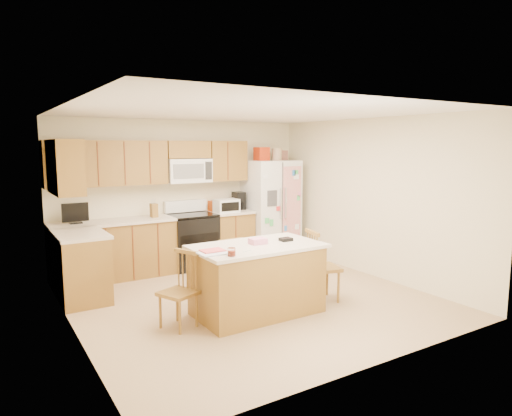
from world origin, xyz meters
TOP-DOWN VIEW (x-y plane):
  - ground at (0.00, 0.00)m, footprint 4.50×4.50m
  - room_shell at (0.00, 0.00)m, footprint 4.60×4.60m
  - cabinetry at (-0.98, 1.79)m, footprint 3.36×1.56m
  - stove at (0.00, 1.94)m, footprint 0.76×0.65m
  - refrigerator at (1.57, 1.87)m, footprint 0.90×0.79m
  - island at (-0.20, -0.49)m, footprint 1.63×0.94m
  - windsor_chair_left at (-1.19, -0.40)m, footprint 0.48×0.49m
  - windsor_chair_back at (-0.28, 0.16)m, footprint 0.37×0.36m
  - windsor_chair_right at (0.78, -0.54)m, footprint 0.48×0.50m

SIDE VIEW (x-z plane):
  - ground at x=0.00m, z-range 0.00..0.00m
  - windsor_chair_back at x=-0.28m, z-range -0.02..0.84m
  - windsor_chair_left at x=-1.19m, z-range -0.02..0.86m
  - island at x=-0.20m, z-range -0.04..0.92m
  - windsor_chair_right at x=0.78m, z-range -0.03..0.93m
  - stove at x=0.00m, z-range -0.09..1.04m
  - cabinetry at x=-0.98m, z-range -0.16..1.99m
  - refrigerator at x=1.57m, z-range -0.10..1.94m
  - room_shell at x=0.00m, z-range 0.18..2.70m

